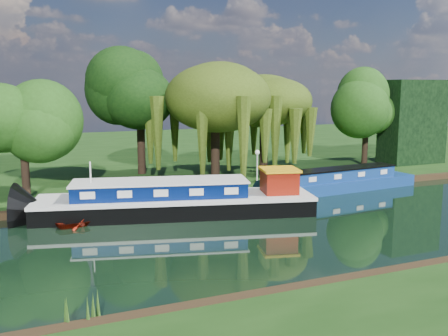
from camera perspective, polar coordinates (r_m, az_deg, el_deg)
name	(u,v)px	position (r m, az deg, el deg)	size (l,w,h in m)	color
ground	(330,223)	(29.73, 12.06, -6.13)	(120.00, 120.00, 0.00)	black
far_bank	(165,151)	(60.24, -6.70, 1.98)	(120.00, 52.00, 0.45)	black
dutch_barge	(178,201)	(30.81, -5.25, -3.73)	(17.28, 7.80, 3.56)	black
narrowboat	(342,182)	(38.83, 13.33, -1.54)	(13.18, 3.27, 1.90)	navy
red_dinghy	(83,224)	(29.87, -15.81, -6.20)	(2.15, 3.01, 0.62)	maroon
willow_left	(215,99)	(39.05, -1.02, 7.86)	(7.34, 7.34, 8.79)	black
willow_right	(264,109)	(41.72, 4.60, 6.69)	(6.17, 6.17, 7.52)	black
tree_far_left	(22,121)	(34.54, -22.08, 4.99)	(4.68, 4.68, 7.55)	black
tree_far_mid	(140,95)	(42.69, -9.59, 8.21)	(5.91, 5.91, 9.66)	black
tree_far_right	(367,108)	(48.82, 15.99, 6.63)	(4.79, 4.79, 7.84)	black
conifer_hedge	(412,122)	(51.74, 20.73, 4.96)	(6.00, 3.00, 8.00)	black
lamppost	(257,158)	(38.35, 3.82, 1.19)	(0.36, 0.36, 2.56)	silver
mooring_posts	(258,182)	(36.30, 3.87, -1.62)	(19.16, 0.16, 1.00)	silver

